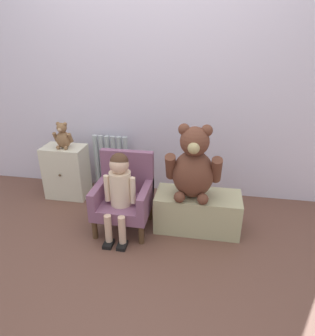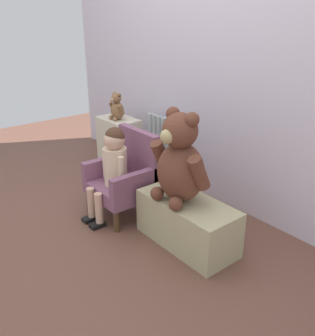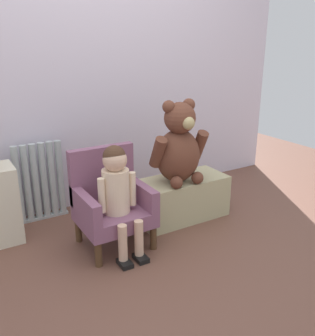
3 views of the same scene
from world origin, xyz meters
name	(u,v)px [view 1 (image 1 of 3)]	position (x,y,z in m)	size (l,w,h in m)	color
ground_plane	(126,258)	(0.00, 0.00, 0.00)	(6.00, 6.00, 0.00)	brown
back_wall	(154,71)	(0.00, 1.13, 1.20)	(3.80, 0.05, 2.40)	silver
radiator	(111,164)	(-0.42, 1.01, 0.29)	(0.37, 0.05, 0.59)	#A6B2B2
small_dresser	(67,172)	(-0.83, 0.82, 0.26)	(0.40, 0.28, 0.52)	beige
child_armchair	(124,195)	(-0.12, 0.41, 0.30)	(0.45, 0.41, 0.64)	#7E4E69
child_figure	(119,184)	(-0.12, 0.30, 0.45)	(0.25, 0.35, 0.70)	beige
low_bench	(197,211)	(0.49, 0.48, 0.16)	(0.69, 0.32, 0.32)	tan
large_teddy_bear	(193,166)	(0.44, 0.45, 0.58)	(0.43, 0.30, 0.60)	brown
small_teddy_bear	(63,137)	(-0.80, 0.79, 0.63)	(0.18, 0.13, 0.25)	brown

